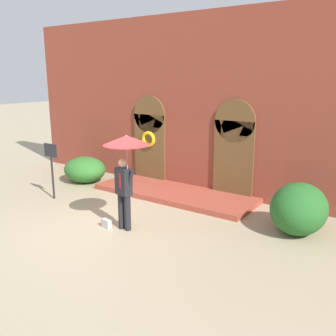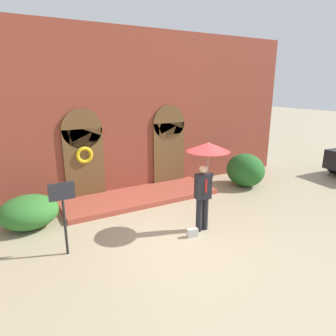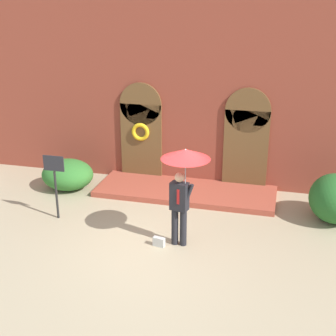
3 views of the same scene
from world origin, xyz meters
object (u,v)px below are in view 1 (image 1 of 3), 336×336
Objects in this scene: handbag at (106,224)px; sign_post at (52,162)px; shrub_right at (299,209)px; shrub_left at (85,170)px; person_with_umbrella at (126,154)px.

sign_post is (-2.95, 0.75, 1.05)m from handbag.
handbag is at bearing -149.32° from shrub_right.
sign_post is 1.11× the size of shrub_left.
handbag is 0.18× the size of shrub_left.
handbag is 3.22m from sign_post.
person_with_umbrella reaches higher than shrub_left.
handbag is at bearing -36.39° from shrub_left.
person_with_umbrella reaches higher than shrub_right.
sign_post reaches higher than shrub_right.
shrub_right reaches higher than handbag.
person_with_umbrella is 4.31m from shrub_right.
sign_post is at bearing 171.02° from person_with_umbrella.
person_with_umbrella reaches higher than handbag.
shrub_right is at bearing -1.78° from shrub_left.
person_with_umbrella is 1.37× the size of sign_post.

